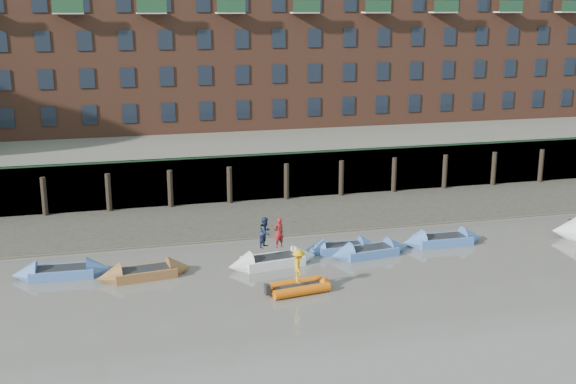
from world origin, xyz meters
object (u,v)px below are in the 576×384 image
object	(u,v)px
rowboat_6	(443,240)
person_rower_a	(279,233)
rowboat_2	(145,273)
rowboat_5	(370,251)
person_rower_b	(265,232)
person_rib_crew	(299,266)
rowboat_4	(342,248)
rowboat_1	(62,272)
rowboat_3	(273,261)
rib_tender	(300,287)

from	to	relation	value
rowboat_6	person_rower_a	xyz separation A→B (m)	(-9.83, -0.87, 1.50)
rowboat_2	rowboat_6	xyz separation A→B (m)	(16.75, 0.98, 0.01)
rowboat_5	person_rower_b	xyz separation A→B (m)	(-5.77, 0.07, 1.53)
person_rower_b	person_rib_crew	distance (m)	4.16
rowboat_2	rowboat_5	bearing A→B (deg)	-6.14
rowboat_6	person_rower_a	world-z (taller)	person_rower_a
rowboat_4	rowboat_1	bearing A→B (deg)	-177.77
rowboat_3	rowboat_6	size ratio (longest dim) A/B	1.02
rib_tender	person_rower_a	distance (m)	4.10
rowboat_5	rib_tender	bearing A→B (deg)	-149.18
rowboat_1	person_rib_crew	world-z (taller)	person_rib_crew
rowboat_6	rowboat_5	bearing A→B (deg)	-169.95
rowboat_3	rowboat_5	world-z (taller)	rowboat_3
rib_tender	person_rib_crew	bearing A→B (deg)	-148.50
rowboat_1	person_rower_a	bearing A→B (deg)	-2.80
person_rower_a	rib_tender	bearing A→B (deg)	72.76
rowboat_2	rowboat_6	world-z (taller)	rowboat_6
rowboat_1	rowboat_2	xyz separation A→B (m)	(4.00, -1.12, -0.00)
rowboat_2	person_rower_a	bearing A→B (deg)	-6.32
rowboat_2	rowboat_5	xyz separation A→B (m)	(12.02, 0.22, -0.01)
rowboat_6	person_rib_crew	size ratio (longest dim) A/B	3.01
rowboat_1	person_rower_a	distance (m)	11.07
rowboat_4	person_rower_b	distance (m)	4.86
rowboat_3	rib_tender	distance (m)	3.76
rowboat_1	rib_tender	xyz separation A→B (m)	(11.03, -4.83, -0.02)
rowboat_5	person_rib_crew	xyz separation A→B (m)	(-5.10, -4.02, 1.08)
rowboat_6	person_rower_b	bearing A→B (deg)	-175.30
rowboat_3	person_rower_b	size ratio (longest dim) A/B	3.11
rowboat_5	rowboat_6	size ratio (longest dim) A/B	0.97
rowboat_5	person_rower_a	xyz separation A→B (m)	(-5.10, -0.12, 1.52)
rowboat_1	rowboat_3	distance (m)	10.63
rib_tender	person_rower_b	xyz separation A→B (m)	(-0.78, 3.99, 1.53)
rib_tender	person_rower_a	size ratio (longest dim) A/B	1.97
rowboat_1	rowboat_4	distance (m)	14.77
rowboat_6	person_rower_a	distance (m)	9.98
rowboat_6	person_rib_crew	distance (m)	10.98
rowboat_3	rowboat_5	bearing A→B (deg)	-6.34
rib_tender	person_rower_a	world-z (taller)	person_rower_a
rowboat_5	rowboat_6	distance (m)	4.78
rowboat_2	rowboat_3	size ratio (longest dim) A/B	0.96
rib_tender	rowboat_4	bearing A→B (deg)	44.03
rowboat_5	person_rib_crew	size ratio (longest dim) A/B	2.90
rowboat_1	rowboat_2	bearing A→B (deg)	-13.20
rowboat_5	rib_tender	distance (m)	6.35
person_rower_b	person_rower_a	bearing A→B (deg)	-63.34
rowboat_2	person_rower_b	bearing A→B (deg)	-4.52
rowboat_5	person_rower_b	world-z (taller)	person_rower_b
rowboat_1	person_rib_crew	xyz separation A→B (m)	(10.92, -4.92, 1.07)
rowboat_2	rowboat_3	xyz separation A→B (m)	(6.58, 0.03, 0.01)
rowboat_4	person_rower_b	world-z (taller)	person_rower_b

